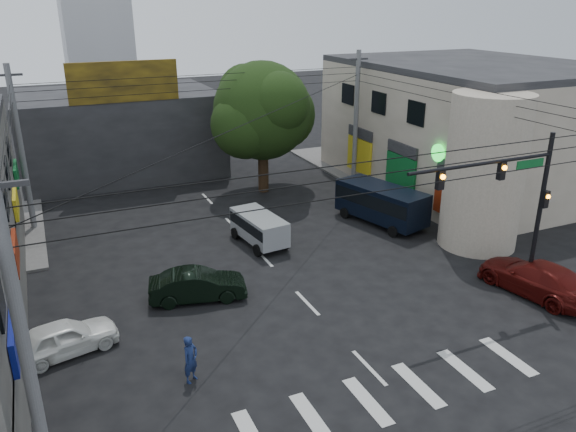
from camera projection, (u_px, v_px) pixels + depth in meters
ground at (329, 326)px, 22.44m from camera, size 160.00×160.00×0.00m
sidewalk_far_right at (422, 164)px, 44.64m from camera, size 16.00×16.00×0.15m
building_right at (471, 127)px, 38.98m from camera, size 14.00×18.00×8.00m
corner_column at (484, 172)px, 28.63m from camera, size 4.00×4.00×8.00m
building_far at (119, 132)px, 41.98m from camera, size 14.00×10.00×6.00m
billboard at (124, 82)px, 36.27m from camera, size 7.00×0.30×2.60m
street_tree at (262, 111)px, 36.50m from camera, size 6.40×6.40×8.70m
traffic_gantry at (513, 193)px, 22.86m from camera, size 7.10×0.35×7.20m
utility_pole_near_left at (25, 351)px, 12.94m from camera, size 0.32×0.32×9.20m
utility_pole_far_left at (21, 150)px, 30.40m from camera, size 0.32×0.32×9.20m
utility_pole_far_right at (356, 119)px, 38.45m from camera, size 0.32×0.32×9.20m
dark_sedan at (198, 285)px, 24.23m from camera, size 3.23×4.77×1.37m
white_compact at (64, 338)px, 20.49m from camera, size 3.22×4.54×1.32m
maroon_sedan at (536, 278)px, 24.69m from camera, size 3.85×5.95×1.52m
silver_minivan at (259, 230)px, 29.75m from camera, size 4.19×2.49×1.64m
navy_van at (381, 205)px, 32.52m from camera, size 6.59×4.88×2.21m
traffic_officer at (191, 359)px, 18.92m from camera, size 1.02×1.01×1.72m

